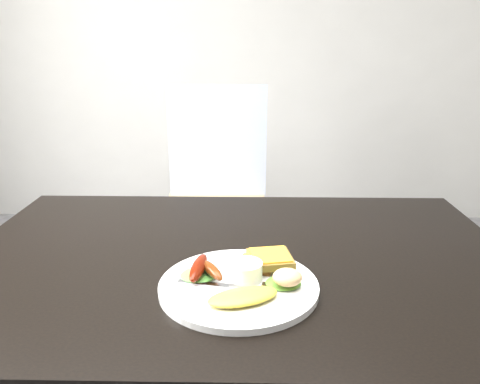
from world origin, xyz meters
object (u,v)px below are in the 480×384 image
dining_table (237,263)px  plate (239,286)px  person (202,192)px  dining_chair (215,213)px

dining_table → plate: plate is taller
person → plate: bearing=114.1°
dining_table → person: person is taller
dining_chair → dining_table: bearing=-85.2°
dining_chair → person: 0.35m
dining_table → plate: (0.01, -0.15, 0.03)m
plate → person: bearing=99.8°
dining_table → plate: bearing=-87.6°
dining_table → dining_chair: dining_table is taller
person → dining_table: bearing=115.5°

